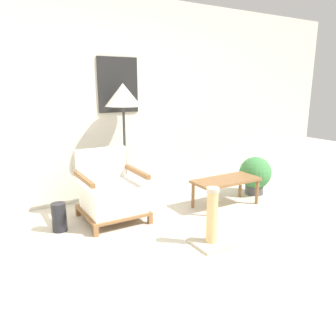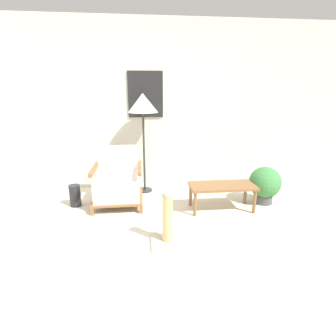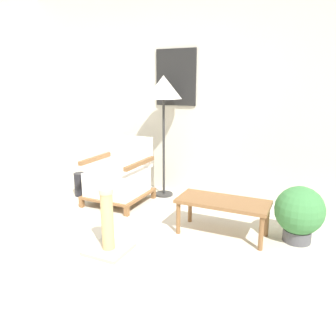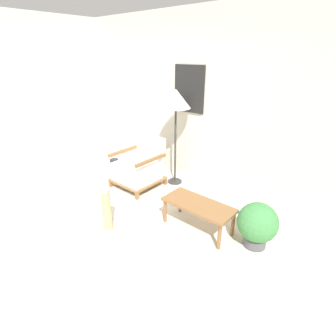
{
  "view_description": "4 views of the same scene",
  "coord_description": "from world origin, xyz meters",
  "px_view_note": "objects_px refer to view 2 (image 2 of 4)",
  "views": [
    {
      "loc": [
        -1.81,
        -1.89,
        1.55
      ],
      "look_at": [
        0.21,
        1.49,
        0.55
      ],
      "focal_mm": 35.0,
      "sensor_mm": 36.0,
      "label": 1
    },
    {
      "loc": [
        -0.16,
        -2.06,
        1.59
      ],
      "look_at": [
        0.21,
        1.49,
        0.55
      ],
      "focal_mm": 28.0,
      "sensor_mm": 36.0,
      "label": 2
    },
    {
      "loc": [
        1.73,
        -1.74,
        1.48
      ],
      "look_at": [
        0.21,
        1.49,
        0.55
      ],
      "focal_mm": 35.0,
      "sensor_mm": 36.0,
      "label": 3
    },
    {
      "loc": [
        2.46,
        -1.13,
        2.07
      ],
      "look_at": [
        0.21,
        1.49,
        0.55
      ],
      "focal_mm": 28.0,
      "sensor_mm": 36.0,
      "label": 4
    }
  ],
  "objects_px": {
    "coffee_table": "(222,188)",
    "potted_plant": "(265,184)",
    "floor_lamp": "(143,106)",
    "armchair": "(118,183)",
    "vase": "(75,196)",
    "scratching_post": "(167,225)"
  },
  "relations": [
    {
      "from": "coffee_table",
      "to": "potted_plant",
      "type": "height_order",
      "value": "potted_plant"
    },
    {
      "from": "floor_lamp",
      "to": "potted_plant",
      "type": "distance_m",
      "value": 2.16
    },
    {
      "from": "potted_plant",
      "to": "armchair",
      "type": "bearing_deg",
      "value": 174.98
    },
    {
      "from": "floor_lamp",
      "to": "coffee_table",
      "type": "xyz_separation_m",
      "value": [
        1.05,
        -0.83,
        -1.06
      ]
    },
    {
      "from": "armchair",
      "to": "vase",
      "type": "distance_m",
      "value": 0.63
    },
    {
      "from": "floor_lamp",
      "to": "coffee_table",
      "type": "distance_m",
      "value": 1.71
    },
    {
      "from": "coffee_table",
      "to": "potted_plant",
      "type": "xyz_separation_m",
      "value": [
        0.69,
        0.17,
        -0.02
      ]
    },
    {
      "from": "armchair",
      "to": "scratching_post",
      "type": "relative_size",
      "value": 1.37
    },
    {
      "from": "armchair",
      "to": "potted_plant",
      "type": "height_order",
      "value": "armchair"
    },
    {
      "from": "floor_lamp",
      "to": "scratching_post",
      "type": "xyz_separation_m",
      "value": [
        0.22,
        -1.6,
        -1.17
      ]
    },
    {
      "from": "floor_lamp",
      "to": "armchair",
      "type": "bearing_deg",
      "value": -129.5
    },
    {
      "from": "floor_lamp",
      "to": "scratching_post",
      "type": "relative_size",
      "value": 2.65
    },
    {
      "from": "armchair",
      "to": "coffee_table",
      "type": "distance_m",
      "value": 1.49
    },
    {
      "from": "coffee_table",
      "to": "scratching_post",
      "type": "height_order",
      "value": "scratching_post"
    },
    {
      "from": "armchair",
      "to": "coffee_table",
      "type": "bearing_deg",
      "value": -13.79
    },
    {
      "from": "armchair",
      "to": "scratching_post",
      "type": "xyz_separation_m",
      "value": [
        0.61,
        -1.12,
        -0.1
      ]
    },
    {
      "from": "armchair",
      "to": "potted_plant",
      "type": "xyz_separation_m",
      "value": [
        2.14,
        -0.19,
        -0.02
      ]
    },
    {
      "from": "coffee_table",
      "to": "potted_plant",
      "type": "distance_m",
      "value": 0.71
    },
    {
      "from": "vase",
      "to": "potted_plant",
      "type": "bearing_deg",
      "value": -3.44
    },
    {
      "from": "vase",
      "to": "armchair",
      "type": "bearing_deg",
      "value": 2.07
    },
    {
      "from": "vase",
      "to": "scratching_post",
      "type": "relative_size",
      "value": 0.53
    },
    {
      "from": "coffee_table",
      "to": "scratching_post",
      "type": "xyz_separation_m",
      "value": [
        -0.83,
        -0.76,
        -0.11
      ]
    }
  ]
}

